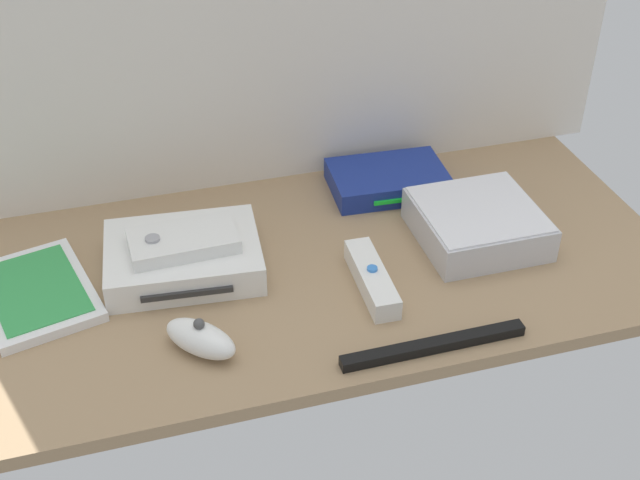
{
  "coord_description": "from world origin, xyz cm",
  "views": [
    {
      "loc": [
        -26.03,
        -90.33,
        71.76
      ],
      "look_at": [
        0.0,
        0.0,
        4.0
      ],
      "focal_mm": 47.24,
      "sensor_mm": 36.0,
      "label": 1
    }
  ],
  "objects_px": {
    "game_case": "(36,293)",
    "network_router": "(388,180)",
    "remote_wand": "(372,279)",
    "remote_classic_pad": "(183,241)",
    "mini_computer": "(478,223)",
    "sensor_bar": "(434,345)",
    "game_console": "(183,257)",
    "remote_nunchuk": "(201,338)"
  },
  "relations": [
    {
      "from": "game_console",
      "to": "game_case",
      "type": "relative_size",
      "value": 1.03
    },
    {
      "from": "mini_computer",
      "to": "sensor_bar",
      "type": "xyz_separation_m",
      "value": [
        -0.15,
        -0.2,
        -0.02
      ]
    },
    {
      "from": "mini_computer",
      "to": "remote_wand",
      "type": "bearing_deg",
      "value": -160.22
    },
    {
      "from": "mini_computer",
      "to": "remote_wand",
      "type": "distance_m",
      "value": 0.2
    },
    {
      "from": "mini_computer",
      "to": "remote_nunchuk",
      "type": "relative_size",
      "value": 1.66
    },
    {
      "from": "game_console",
      "to": "remote_classic_pad",
      "type": "relative_size",
      "value": 1.52
    },
    {
      "from": "game_console",
      "to": "remote_nunchuk",
      "type": "xyz_separation_m",
      "value": [
        -0.0,
        -0.17,
        -0.0
      ]
    },
    {
      "from": "game_case",
      "to": "game_console",
      "type": "bearing_deg",
      "value": -12.14
    },
    {
      "from": "mini_computer",
      "to": "game_console",
      "type": "bearing_deg",
      "value": 174.14
    },
    {
      "from": "remote_wand",
      "to": "mini_computer",
      "type": "bearing_deg",
      "value": 21.57
    },
    {
      "from": "remote_nunchuk",
      "to": "sensor_bar",
      "type": "bearing_deg",
      "value": -59.01
    },
    {
      "from": "game_console",
      "to": "remote_classic_pad",
      "type": "height_order",
      "value": "remote_classic_pad"
    },
    {
      "from": "game_console",
      "to": "network_router",
      "type": "relative_size",
      "value": 1.2
    },
    {
      "from": "game_console",
      "to": "mini_computer",
      "type": "relative_size",
      "value": 1.31
    },
    {
      "from": "remote_nunchuk",
      "to": "game_case",
      "type": "bearing_deg",
      "value": 96.44
    },
    {
      "from": "game_case",
      "to": "remote_nunchuk",
      "type": "relative_size",
      "value": 2.11
    },
    {
      "from": "mini_computer",
      "to": "game_case",
      "type": "distance_m",
      "value": 0.62
    },
    {
      "from": "mini_computer",
      "to": "game_case",
      "type": "height_order",
      "value": "mini_computer"
    },
    {
      "from": "remote_wand",
      "to": "remote_classic_pad",
      "type": "distance_m",
      "value": 0.26
    },
    {
      "from": "remote_nunchuk",
      "to": "sensor_bar",
      "type": "xyz_separation_m",
      "value": [
        0.28,
        -0.08,
        -0.01
      ]
    },
    {
      "from": "game_case",
      "to": "remote_wand",
      "type": "bearing_deg",
      "value": -27.16
    },
    {
      "from": "sensor_bar",
      "to": "game_console",
      "type": "bearing_deg",
      "value": 137.37
    },
    {
      "from": "game_console",
      "to": "sensor_bar",
      "type": "xyz_separation_m",
      "value": [
        0.27,
        -0.25,
        -0.01
      ]
    },
    {
      "from": "game_case",
      "to": "remote_classic_pad",
      "type": "bearing_deg",
      "value": -14.1
    },
    {
      "from": "mini_computer",
      "to": "sensor_bar",
      "type": "height_order",
      "value": "mini_computer"
    },
    {
      "from": "remote_wand",
      "to": "remote_nunchuk",
      "type": "relative_size",
      "value": 1.45
    },
    {
      "from": "network_router",
      "to": "remote_classic_pad",
      "type": "distance_m",
      "value": 0.37
    },
    {
      "from": "game_case",
      "to": "remote_nunchuk",
      "type": "height_order",
      "value": "remote_nunchuk"
    },
    {
      "from": "game_console",
      "to": "remote_nunchuk",
      "type": "bearing_deg",
      "value": -86.47
    },
    {
      "from": "remote_classic_pad",
      "to": "network_router",
      "type": "bearing_deg",
      "value": 18.59
    },
    {
      "from": "mini_computer",
      "to": "remote_classic_pad",
      "type": "xyz_separation_m",
      "value": [
        -0.42,
        0.04,
        0.03
      ]
    },
    {
      "from": "game_case",
      "to": "remote_classic_pad",
      "type": "xyz_separation_m",
      "value": [
        0.2,
        -0.0,
        0.05
      ]
    },
    {
      "from": "game_console",
      "to": "remote_wand",
      "type": "bearing_deg",
      "value": -19.73
    },
    {
      "from": "remote_wand",
      "to": "game_case",
      "type": "bearing_deg",
      "value": 168.36
    },
    {
      "from": "sensor_bar",
      "to": "remote_classic_pad",
      "type": "bearing_deg",
      "value": 138.01
    },
    {
      "from": "game_case",
      "to": "network_router",
      "type": "xyz_separation_m",
      "value": [
        0.54,
        0.13,
        0.01
      ]
    },
    {
      "from": "remote_nunchuk",
      "to": "sensor_bar",
      "type": "height_order",
      "value": "remote_nunchuk"
    },
    {
      "from": "mini_computer",
      "to": "remote_nunchuk",
      "type": "bearing_deg",
      "value": -163.51
    },
    {
      "from": "remote_wand",
      "to": "remote_nunchuk",
      "type": "bearing_deg",
      "value": -164.31
    },
    {
      "from": "remote_wand",
      "to": "sensor_bar",
      "type": "distance_m",
      "value": 0.14
    },
    {
      "from": "game_console",
      "to": "remote_wand",
      "type": "relative_size",
      "value": 1.5
    },
    {
      "from": "remote_wand",
      "to": "remote_nunchuk",
      "type": "xyz_separation_m",
      "value": [
        -0.24,
        -0.06,
        0.01
      ]
    }
  ]
}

